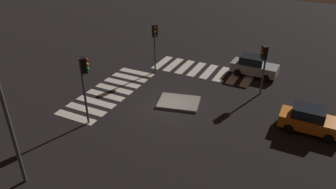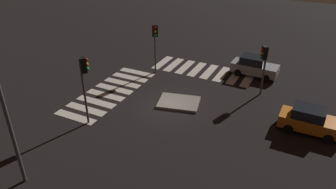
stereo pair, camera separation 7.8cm
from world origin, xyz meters
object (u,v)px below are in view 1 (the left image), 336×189
object	(u,v)px
traffic_light_east	(155,37)
traffic_light_south	(264,58)
car_orange	(310,120)
car_silver	(254,66)
traffic_island	(179,102)
traffic_light_north	(84,75)

from	to	relation	value
traffic_light_east	traffic_light_south	world-z (taller)	traffic_light_east
car_orange	traffic_light_east	bearing A→B (deg)	165.98
car_orange	traffic_light_south	xyz separation A→B (m)	(3.86, -3.48, 2.13)
car_silver	traffic_light_east	world-z (taller)	traffic_light_east
traffic_island	traffic_light_south	xyz separation A→B (m)	(-4.89, -3.97, 2.85)
car_silver	traffic_light_north	size ratio (longest dim) A/B	0.86
car_orange	traffic_light_east	xyz separation A→B (m)	(12.75, -3.40, 2.45)
car_silver	traffic_light_south	distance (m)	4.06
car_silver	traffic_light_east	xyz separation A→B (m)	(7.70, 3.35, 2.42)
traffic_light_south	traffic_island	bearing A→B (deg)	-2.34
car_silver	car_orange	world-z (taller)	car_silver
traffic_light_east	traffic_light_north	world-z (taller)	traffic_light_north
traffic_light_east	traffic_light_north	bearing A→B (deg)	-38.06
car_silver	traffic_light_north	world-z (taller)	traffic_light_north
car_silver	car_orange	distance (m)	8.42
car_orange	traffic_light_north	size ratio (longest dim) A/B	0.83
traffic_light_south	traffic_light_north	bearing A→B (deg)	2.74
car_silver	car_orange	bearing A→B (deg)	-51.12
traffic_island	traffic_light_north	size ratio (longest dim) A/B	0.73
car_silver	traffic_light_south	bearing A→B (deg)	-67.95
car_orange	traffic_light_east	size ratio (longest dim) A/B	0.89
traffic_island	traffic_light_north	world-z (taller)	traffic_light_north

